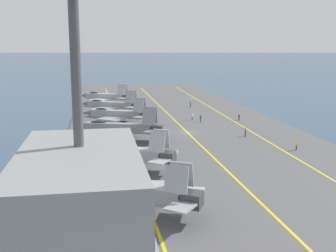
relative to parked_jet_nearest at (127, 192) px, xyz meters
name	(u,v)px	position (x,y,z in m)	size (l,w,h in m)	color
ground_plane	(187,134)	(41.40, -15.59, -2.95)	(2000.00, 2000.00, 0.00)	#334C66
carrier_deck	(187,133)	(41.40, -15.59, -2.75)	(209.88, 49.56, 0.40)	#565659
deck_stripe_foul_line	(249,130)	(41.40, -29.22, -2.55)	(188.90, 0.36, 0.01)	yellow
deck_stripe_centerline	(187,132)	(41.40, -15.59, -2.55)	(188.90, 0.36, 0.01)	yellow
deck_stripe_edge_line	(122,135)	(41.40, -1.96, -2.55)	(188.90, 0.36, 0.01)	yellow
parked_jet_nearest	(127,192)	(0.00, 0.00, 0.00)	(12.89, 16.94, 6.24)	#9EA3A8
parked_jet_second	(124,154)	(15.87, -0.68, 0.11)	(12.49, 15.80, 6.46)	#A8AAAF
parked_jet_third	(120,128)	(35.13, -1.17, 0.14)	(12.23, 17.19, 6.84)	gray
parked_jet_fourth	(118,114)	(52.99, -1.61, -0.10)	(12.39, 16.32, 6.46)	#93999E
parked_jet_fifth	(112,105)	(69.05, -0.78, -0.21)	(13.80, 17.02, 6.47)	#93999E
parked_jet_sixth	(106,96)	(87.45, 0.32, -0.13)	(13.30, 16.84, 6.44)	#A8AAAF
crew_brown_vest	(141,101)	(85.23, -10.23, -1.55)	(0.40, 0.28, 1.81)	#232328
crew_green_vest	(190,104)	(77.45, -24.30, -1.56)	(0.45, 0.45, 1.80)	#383328
crew_blue_vest	(201,118)	(52.65, -21.23, -1.57)	(0.28, 0.40, 1.78)	#4C473D
crew_white_vest	(192,116)	(55.56, -19.84, -1.59)	(0.46, 0.43, 1.74)	#4C473D
crew_purple_vest	(245,132)	(35.47, -26.22, -1.59)	(0.45, 0.38, 1.74)	#383328
crew_yellow_vest	(297,145)	(23.42, -31.26, -1.65)	(0.44, 0.36, 1.64)	#4C473D
crew_red_vest	(239,117)	(53.44, -31.08, -1.63)	(0.43, 0.35, 1.67)	#383328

